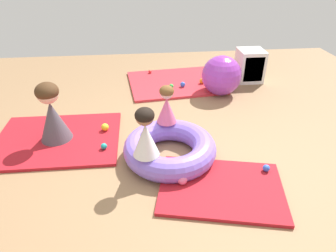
{
  "coord_description": "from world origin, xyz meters",
  "views": [
    {
      "loc": [
        -0.4,
        -2.74,
        2.12
      ],
      "look_at": [
        -0.09,
        0.23,
        0.31
      ],
      "focal_mm": 31.92,
      "sensor_mm": 36.0,
      "label": 1
    }
  ],
  "objects_px": {
    "play_ball_teal": "(104,146)",
    "play_ball_pink": "(182,179)",
    "inflatable_cushion": "(170,148)",
    "play_ball_red": "(150,72)",
    "adult_seated": "(52,113)",
    "play_ball_green": "(171,86)",
    "play_ball_blue_second": "(183,84)",
    "exercise_ball_large": "(221,76)",
    "play_ball_blue": "(266,168)",
    "play_ball_yellow": "(105,127)",
    "play_ball_orange": "(202,81)",
    "storage_cube": "(250,66)",
    "child_in_white": "(145,133)",
    "child_in_pink": "(167,105)"
  },
  "relations": [
    {
      "from": "play_ball_teal",
      "to": "play_ball_pink",
      "type": "xyz_separation_m",
      "value": [
        0.84,
        -0.7,
        0.02
      ]
    },
    {
      "from": "inflatable_cushion",
      "to": "play_ball_red",
      "type": "height_order",
      "value": "inflatable_cushion"
    },
    {
      "from": "adult_seated",
      "to": "play_ball_green",
      "type": "xyz_separation_m",
      "value": [
        1.6,
        1.36,
        -0.32
      ]
    },
    {
      "from": "inflatable_cushion",
      "to": "play_ball_teal",
      "type": "height_order",
      "value": "inflatable_cushion"
    },
    {
      "from": "play_ball_blue_second",
      "to": "exercise_ball_large",
      "type": "distance_m",
      "value": 0.68
    },
    {
      "from": "play_ball_blue",
      "to": "exercise_ball_large",
      "type": "height_order",
      "value": "exercise_ball_large"
    },
    {
      "from": "play_ball_teal",
      "to": "play_ball_green",
      "type": "distance_m",
      "value": 1.94
    },
    {
      "from": "play_ball_yellow",
      "to": "play_ball_red",
      "type": "bearing_deg",
      "value": 70.83
    },
    {
      "from": "play_ball_yellow",
      "to": "play_ball_pink",
      "type": "distance_m",
      "value": 1.41
    },
    {
      "from": "play_ball_green",
      "to": "play_ball_blue_second",
      "type": "xyz_separation_m",
      "value": [
        0.2,
        0.05,
        0.0
      ]
    },
    {
      "from": "adult_seated",
      "to": "play_ball_blue_second",
      "type": "xyz_separation_m",
      "value": [
        1.81,
        1.42,
        -0.32
      ]
    },
    {
      "from": "play_ball_yellow",
      "to": "exercise_ball_large",
      "type": "height_order",
      "value": "exercise_ball_large"
    },
    {
      "from": "play_ball_yellow",
      "to": "play_ball_green",
      "type": "xyz_separation_m",
      "value": [
        1.01,
        1.24,
        -0.01
      ]
    },
    {
      "from": "play_ball_pink",
      "to": "exercise_ball_large",
      "type": "height_order",
      "value": "exercise_ball_large"
    },
    {
      "from": "play_ball_red",
      "to": "exercise_ball_large",
      "type": "bearing_deg",
      "value": -40.36
    },
    {
      "from": "play_ball_orange",
      "to": "play_ball_blue_second",
      "type": "xyz_separation_m",
      "value": [
        -0.36,
        -0.11,
        -0.0
      ]
    },
    {
      "from": "inflatable_cushion",
      "to": "play_ball_blue",
      "type": "bearing_deg",
      "value": -21.53
    },
    {
      "from": "play_ball_pink",
      "to": "storage_cube",
      "type": "distance_m",
      "value": 3.12
    },
    {
      "from": "inflatable_cushion",
      "to": "child_in_white",
      "type": "xyz_separation_m",
      "value": [
        -0.27,
        -0.26,
        0.39
      ]
    },
    {
      "from": "inflatable_cushion",
      "to": "play_ball_blue",
      "type": "distance_m",
      "value": 1.07
    },
    {
      "from": "play_ball_blue_second",
      "to": "play_ball_blue",
      "type": "bearing_deg",
      "value": -76.26
    },
    {
      "from": "play_ball_yellow",
      "to": "play_ball_teal",
      "type": "xyz_separation_m",
      "value": [
        0.02,
        -0.42,
        -0.01
      ]
    },
    {
      "from": "child_in_pink",
      "to": "play_ball_pink",
      "type": "height_order",
      "value": "child_in_pink"
    },
    {
      "from": "child_in_pink",
      "to": "play_ball_blue",
      "type": "bearing_deg",
      "value": -58.5
    },
    {
      "from": "play_ball_yellow",
      "to": "play_ball_green",
      "type": "bearing_deg",
      "value": 50.82
    },
    {
      "from": "inflatable_cushion",
      "to": "child_in_pink",
      "type": "relative_size",
      "value": 2.24
    },
    {
      "from": "adult_seated",
      "to": "play_ball_green",
      "type": "bearing_deg",
      "value": 12.38
    },
    {
      "from": "play_ball_green",
      "to": "play_ball_orange",
      "type": "distance_m",
      "value": 0.59
    },
    {
      "from": "play_ball_teal",
      "to": "inflatable_cushion",
      "type": "bearing_deg",
      "value": -14.61
    },
    {
      "from": "child_in_white",
      "to": "adult_seated",
      "type": "height_order",
      "value": "child_in_white"
    },
    {
      "from": "play_ball_teal",
      "to": "child_in_white",
      "type": "bearing_deg",
      "value": -43.18
    },
    {
      "from": "play_ball_orange",
      "to": "storage_cube",
      "type": "height_order",
      "value": "storage_cube"
    },
    {
      "from": "adult_seated",
      "to": "child_in_white",
      "type": "bearing_deg",
      "value": -62.78
    },
    {
      "from": "exercise_ball_large",
      "to": "storage_cube",
      "type": "height_order",
      "value": "exercise_ball_large"
    },
    {
      "from": "child_in_white",
      "to": "play_ball_blue_second",
      "type": "distance_m",
      "value": 2.34
    },
    {
      "from": "child_in_white",
      "to": "play_ball_red",
      "type": "bearing_deg",
      "value": -75.55
    },
    {
      "from": "play_ball_yellow",
      "to": "play_ball_red",
      "type": "xyz_separation_m",
      "value": [
        0.69,
        1.99,
        -0.02
      ]
    },
    {
      "from": "play_ball_red",
      "to": "play_ball_yellow",
      "type": "bearing_deg",
      "value": -109.17
    },
    {
      "from": "play_ball_green",
      "to": "play_ball_blue_second",
      "type": "bearing_deg",
      "value": 14.28
    },
    {
      "from": "play_ball_blue",
      "to": "play_ball_orange",
      "type": "height_order",
      "value": "play_ball_orange"
    },
    {
      "from": "child_in_pink",
      "to": "play_ball_red",
      "type": "relative_size",
      "value": 7.5
    },
    {
      "from": "inflatable_cushion",
      "to": "exercise_ball_large",
      "type": "height_order",
      "value": "exercise_ball_large"
    },
    {
      "from": "play_ball_yellow",
      "to": "play_ball_orange",
      "type": "distance_m",
      "value": 2.11
    },
    {
      "from": "child_in_pink",
      "to": "play_ball_blue_second",
      "type": "xyz_separation_m",
      "value": [
        0.43,
        1.54,
        -0.42
      ]
    },
    {
      "from": "play_ball_blue",
      "to": "play_ball_orange",
      "type": "xyz_separation_m",
      "value": [
        -0.21,
        2.42,
        0.01
      ]
    },
    {
      "from": "play_ball_teal",
      "to": "play_ball_orange",
      "type": "relative_size",
      "value": 0.82
    },
    {
      "from": "play_ball_red",
      "to": "adult_seated",
      "type": "bearing_deg",
      "value": -121.28
    },
    {
      "from": "child_in_pink",
      "to": "play_ball_green",
      "type": "bearing_deg",
      "value": 60.72
    },
    {
      "from": "play_ball_red",
      "to": "play_ball_pink",
      "type": "height_order",
      "value": "play_ball_pink"
    },
    {
      "from": "play_ball_blue",
      "to": "storage_cube",
      "type": "xyz_separation_m",
      "value": [
        0.69,
        2.56,
        0.2
      ]
    }
  ]
}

